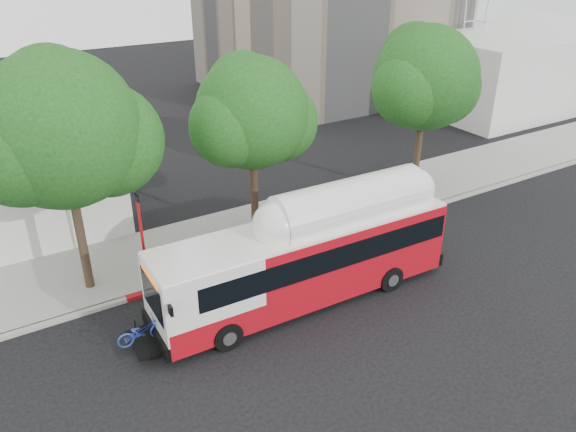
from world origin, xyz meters
name	(u,v)px	position (x,y,z in m)	size (l,w,h in m)	color
ground	(346,289)	(0.00, 0.00, 0.00)	(120.00, 120.00, 0.00)	black
sidewalk	(269,225)	(0.00, 6.50, 0.07)	(60.00, 5.00, 0.15)	gray
curb_strip	(296,247)	(0.00, 3.90, 0.07)	(60.00, 0.30, 0.15)	gray
red_curb_segment	(238,265)	(-3.00, 3.90, 0.08)	(10.00, 0.32, 0.16)	maroon
street_tree_left	(75,133)	(-8.53, 5.56, 6.60)	(6.67, 5.80, 9.74)	#2D2116
street_tree_mid	(260,116)	(-0.59, 6.06, 5.91)	(5.75, 5.00, 8.62)	#2D2116
street_tree_right	(431,81)	(9.44, 5.86, 6.26)	(6.21, 5.40, 9.18)	#2D2116
horizon_block	(519,66)	(30.00, 16.00, 3.00)	(20.00, 12.00, 6.00)	silver
transit_bus	(307,260)	(-1.77, 0.31, 1.78)	(12.95, 2.96, 3.81)	#A80B16
signal_pole	(143,242)	(-6.93, 4.31, 2.17)	(0.12, 0.40, 4.23)	red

